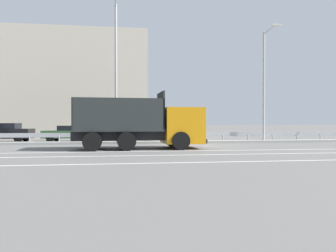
{
  "coord_description": "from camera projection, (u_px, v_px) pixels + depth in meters",
  "views": [
    {
      "loc": [
        -4.73,
        -21.71,
        1.59
      ],
      "look_at": [
        -1.69,
        0.0,
        1.32
      ],
      "focal_mm": 35.0,
      "sensor_mm": 36.0,
      "label": 1
    }
  ],
  "objects": [
    {
      "name": "background_building_0",
      "position": [
        56.0,
        90.0,
        38.71
      ],
      "size": [
        20.5,
        15.83,
        10.84
      ],
      "primitive_type": "cube",
      "color": "beige",
      "rests_on": "ground_plane"
    },
    {
      "name": "parked_car_3",
      "position": [
        69.0,
        133.0,
        26.41
      ],
      "size": [
        3.98,
        2.2,
        1.29
      ],
      "rotation": [
        0.0,
        0.0,
        1.49
      ],
      "color": "#335B33",
      "rests_on": "ground_plane"
    },
    {
      "name": "median_island",
      "position": [
        186.0,
        142.0,
        24.47
      ],
      "size": [
        35.71,
        1.1,
        0.18
      ],
      "primitive_type": "cube",
      "color": "gray",
      "rests_on": "ground_plane"
    },
    {
      "name": "median_guardrail",
      "position": [
        184.0,
        135.0,
        25.33
      ],
      "size": [
        64.92,
        0.09,
        0.78
      ],
      "color": "#9EA0A5",
      "rests_on": "ground_plane"
    },
    {
      "name": "lane_strip_1",
      "position": [
        142.0,
        156.0,
        15.42
      ],
      "size": [
        64.92,
        0.16,
        0.01
      ],
      "primitive_type": "cube",
      "color": "silver",
      "rests_on": "ground_plane"
    },
    {
      "name": "parked_car_2",
      "position": [
        6.0,
        132.0,
        25.84
      ],
      "size": [
        4.04,
        2.02,
        1.5
      ],
      "rotation": [
        0.0,
        0.0,
        1.5
      ],
      "color": "black",
      "rests_on": "ground_plane"
    },
    {
      "name": "dump_truck",
      "position": [
        155.0,
        127.0,
        19.51
      ],
      "size": [
        7.74,
        3.04,
        3.36
      ],
      "rotation": [
        0.0,
        0.0,
        -1.53
      ],
      "color": "orange",
      "rests_on": "ground_plane"
    },
    {
      "name": "lane_strip_0",
      "position": [
        140.0,
        151.0,
        17.56
      ],
      "size": [
        64.92,
        0.16,
        0.01
      ],
      "primitive_type": "cube",
      "color": "silver",
      "rests_on": "ground_plane"
    },
    {
      "name": "lane_strip_2",
      "position": [
        147.0,
        163.0,
        12.55
      ],
      "size": [
        64.92,
        0.16,
        0.01
      ],
      "primitive_type": "cube",
      "color": "silver",
      "rests_on": "ground_plane"
    },
    {
      "name": "median_road_sign",
      "position": [
        83.0,
        127.0,
        23.42
      ],
      "size": [
        0.72,
        0.16,
        2.31
      ],
      "color": "white",
      "rests_on": "ground_plane"
    },
    {
      "name": "street_lamp_2",
      "position": [
        265.0,
        80.0,
        25.23
      ],
      "size": [
        0.71,
        2.79,
        8.6
      ],
      "color": "#ADADB2",
      "rests_on": "ground_plane"
    },
    {
      "name": "ground_plane",
      "position": [
        193.0,
        145.0,
        22.17
      ],
      "size": [
        320.0,
        320.0,
        0.0
      ],
      "primitive_type": "plane",
      "color": "#605E5B"
    },
    {
      "name": "street_lamp_1",
      "position": [
        116.0,
        66.0,
        23.46
      ],
      "size": [
        0.7,
        2.59,
        10.11
      ],
      "color": "#ADADB2",
      "rests_on": "ground_plane"
    }
  ]
}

